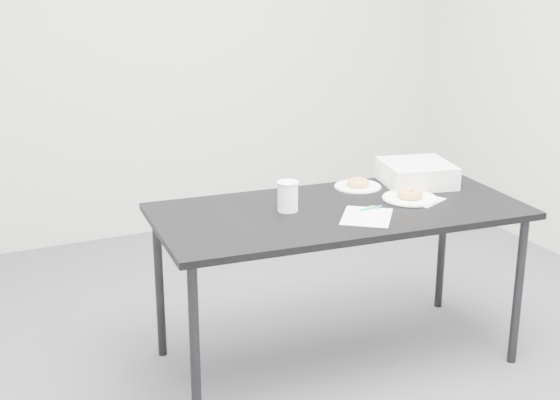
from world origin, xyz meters
name	(u,v)px	position (x,y,z in m)	size (l,w,h in m)	color
floor	(304,369)	(0.00, 0.00, 0.00)	(4.00, 4.00, 0.00)	#444549
wall_back	(157,19)	(0.00, 2.00, 1.35)	(4.00, 0.02, 2.70)	silver
table	(339,220)	(0.17, 0.03, 0.65)	(1.60, 0.85, 0.71)	black
scorecard	(367,217)	(0.22, -0.11, 0.71)	(0.19, 0.24, 0.00)	white
logo_patch	(374,207)	(0.31, -0.03, 0.71)	(0.04, 0.04, 0.00)	green
pen	(371,208)	(0.28, -0.04, 0.71)	(0.01, 0.01, 0.11)	#0D8290
napkin	(420,200)	(0.55, -0.02, 0.71)	(0.17, 0.17, 0.00)	white
plate_near	(410,198)	(0.51, 0.00, 0.71)	(0.24, 0.24, 0.01)	white
donut_near	(410,193)	(0.51, 0.00, 0.74)	(0.11, 0.11, 0.04)	#DF9346
plate_far	(358,187)	(0.40, 0.26, 0.71)	(0.21, 0.21, 0.01)	white
donut_far	(358,183)	(0.40, 0.26, 0.73)	(0.10, 0.10, 0.03)	#DF9346
coffee_cup	(288,196)	(-0.04, 0.09, 0.77)	(0.08, 0.08, 0.13)	white
cup_lid	(360,184)	(0.43, 0.29, 0.71)	(0.10, 0.10, 0.01)	white
bakery_box	(416,173)	(0.67, 0.20, 0.76)	(0.30, 0.30, 0.10)	white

